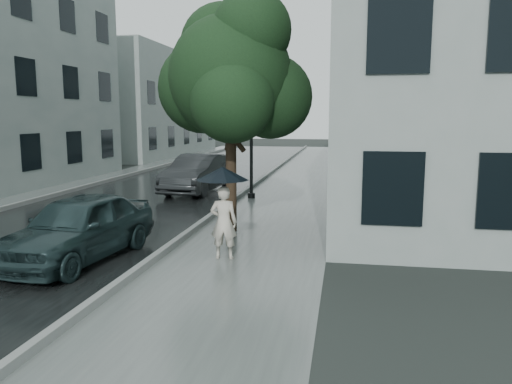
% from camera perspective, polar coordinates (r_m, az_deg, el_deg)
% --- Properties ---
extents(ground, '(120.00, 120.00, 0.00)m').
position_cam_1_polar(ground, '(9.55, -4.66, -9.92)').
color(ground, black).
rests_on(ground, ground).
extents(sidewalk, '(3.50, 60.00, 0.01)m').
position_cam_1_polar(sidewalk, '(21.07, 4.36, 0.32)').
color(sidewalk, slate).
rests_on(sidewalk, ground).
extents(kerb_near, '(0.15, 60.00, 0.15)m').
position_cam_1_polar(kerb_near, '(21.32, -0.52, 0.64)').
color(kerb_near, slate).
rests_on(kerb_near, ground).
extents(asphalt_road, '(6.85, 60.00, 0.00)m').
position_cam_1_polar(asphalt_road, '(22.24, -9.42, 0.66)').
color(asphalt_road, black).
rests_on(asphalt_road, ground).
extents(kerb_far, '(0.15, 60.00, 0.15)m').
position_cam_1_polar(kerb_far, '(23.63, -17.45, 1.02)').
color(kerb_far, slate).
rests_on(kerb_far, ground).
extents(sidewalk_far, '(1.70, 60.00, 0.01)m').
position_cam_1_polar(sidewalk_far, '(24.08, -19.39, 0.89)').
color(sidewalk_far, '#4C5451').
rests_on(sidewalk_far, ground).
extents(building_near, '(7.02, 36.00, 9.00)m').
position_cam_1_polar(building_near, '(28.46, 16.79, 11.21)').
color(building_near, gray).
rests_on(building_near, ground).
extents(building_far_b, '(7.02, 18.00, 8.00)m').
position_cam_1_polar(building_far_b, '(41.98, -12.59, 9.72)').
color(building_far_b, gray).
rests_on(building_far_b, ground).
extents(pedestrian, '(0.60, 0.42, 1.58)m').
position_cam_1_polar(pedestrian, '(10.68, -3.72, -3.48)').
color(pedestrian, beige).
rests_on(pedestrian, sidewalk).
extents(umbrella, '(1.35, 1.35, 1.10)m').
position_cam_1_polar(umbrella, '(10.48, -3.86, 2.13)').
color(umbrella, black).
rests_on(umbrella, ground).
extents(street_tree, '(4.15, 3.77, 6.11)m').
position_cam_1_polar(street_tree, '(13.21, -2.82, 13.16)').
color(street_tree, '#332619').
rests_on(street_tree, ground).
extents(lamp_post, '(0.85, 0.34, 5.38)m').
position_cam_1_polar(lamp_post, '(18.50, -1.01, 8.72)').
color(lamp_post, black).
rests_on(lamp_post, ground).
extents(car_near, '(2.11, 4.30, 1.41)m').
position_cam_1_polar(car_near, '(11.22, -19.63, -3.82)').
color(car_near, '#1C2E2F').
rests_on(car_near, ground).
extents(car_far, '(1.98, 4.73, 1.52)m').
position_cam_1_polar(car_far, '(20.26, -6.63, 2.13)').
color(car_far, black).
rests_on(car_far, ground).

